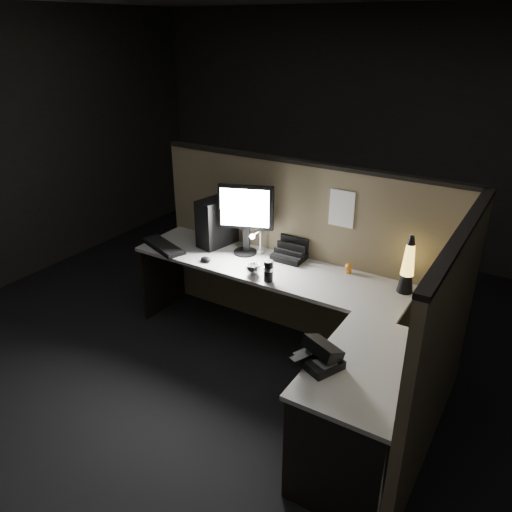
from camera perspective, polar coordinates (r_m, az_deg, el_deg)
The scene contains 17 objects.
floor at distance 3.90m, azimuth -1.59°, elevation -14.64°, with size 6.00×6.00×0.00m, color black.
room_shell at distance 3.13m, azimuth -1.94°, elevation 8.90°, with size 6.00×6.00×6.00m.
partition_back at distance 4.19m, azimuth 5.26°, elevation 0.37°, with size 2.66×0.06×1.50m, color brown.
partition_right at distance 3.15m, azimuth 20.41°, elevation -10.32°, with size 0.06×1.66×1.50m, color brown.
desk at distance 3.67m, azimuth 2.85°, elevation -6.40°, with size 2.60×1.60×0.73m.
pc_tower at distance 4.34m, azimuth -4.25°, elevation 3.99°, with size 0.18×0.40×0.42m, color black.
monitor at distance 4.10m, azimuth -1.17°, elevation 4.94°, with size 0.44×0.21×0.59m.
keyboard at distance 4.40m, azimuth -10.60°, elevation 1.11°, with size 0.50×0.17×0.02m, color black.
mouse at distance 4.08m, azimuth -5.77°, elevation -0.38°, with size 0.09×0.07×0.04m, color black.
clip_lamp at distance 4.11m, azimuth 0.05°, elevation 1.63°, with size 0.04×0.17×0.22m.
organizer at distance 4.11m, azimuth 3.94°, elevation 0.27°, with size 0.26×0.23×0.19m.
lava_lamp at distance 3.70m, azimuth 16.93°, elevation -1.44°, with size 0.12×0.12×0.43m.
travel_mug at distance 3.73m, azimuth 1.43°, elevation -1.72°, with size 0.07×0.07×0.17m, color black.
steel_mug at distance 3.84m, azimuth -0.36°, elevation -1.55°, with size 0.11×0.11×0.09m, color #B3B3BA.
figurine at distance 3.93m, azimuth 10.56°, elevation -1.24°, with size 0.06×0.06×0.06m, color orange.
pinned_paper at distance 3.87m, azimuth 9.75°, elevation 5.35°, with size 0.20×0.00×0.29m, color white.
desk_phone at distance 2.90m, azimuth 7.27°, elevation -11.21°, with size 0.29×0.29×0.14m.
Camera 1 is at (1.67, -2.50, 2.48)m, focal length 35.00 mm.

